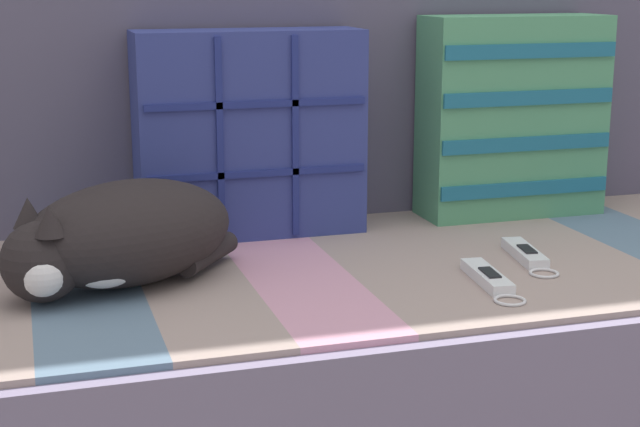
{
  "coord_description": "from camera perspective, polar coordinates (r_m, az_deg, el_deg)",
  "views": [
    {
      "loc": [
        -0.66,
        -1.42,
        0.91
      ],
      "look_at": [
        -0.21,
        0.05,
        0.54
      ],
      "focal_mm": 55.0,
      "sensor_mm": 36.0,
      "label": 1
    }
  ],
  "objects": [
    {
      "name": "throw_pillow_striped",
      "position": [
        2.01,
        11.13,
        5.57
      ],
      "size": [
        0.37,
        0.14,
        0.4
      ],
      "color": "#4C9366",
      "rests_on": "couch"
    },
    {
      "name": "throw_pillow_quilted",
      "position": [
        1.82,
        -4.12,
        4.67
      ],
      "size": [
        0.42,
        0.14,
        0.38
      ],
      "color": "navy",
      "rests_on": "couch"
    },
    {
      "name": "game_remote_near",
      "position": [
        1.57,
        9.78,
        -3.74
      ],
      "size": [
        0.06,
        0.21,
        0.02
      ],
      "color": "white",
      "rests_on": "couch"
    },
    {
      "name": "couch",
      "position": [
        1.82,
        5.76,
        -8.85
      ],
      "size": [
        1.78,
        0.85,
        0.44
      ],
      "color": "brown",
      "rests_on": "ground_plane"
    },
    {
      "name": "sleeping_cat",
      "position": [
        1.55,
        -11.69,
        -1.37
      ],
      "size": [
        0.41,
        0.34,
        0.16
      ],
      "color": "black",
      "rests_on": "couch"
    },
    {
      "name": "game_remote_far",
      "position": [
        1.72,
        11.9,
        -2.35
      ],
      "size": [
        0.08,
        0.2,
        0.02
      ],
      "color": "white",
      "rests_on": "couch"
    },
    {
      "name": "sofa_backrest",
      "position": [
        2.02,
        2.21,
        8.28
      ],
      "size": [
        1.74,
        0.14,
        0.57
      ],
      "color": "#514C60",
      "rests_on": "couch"
    }
  ]
}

